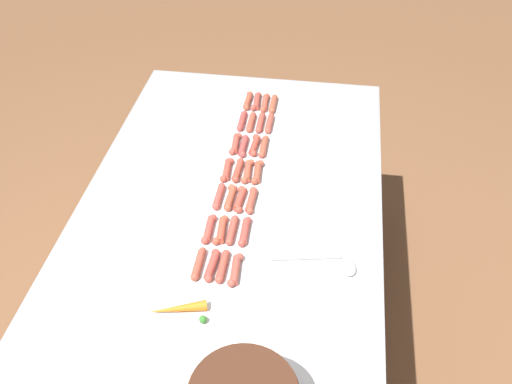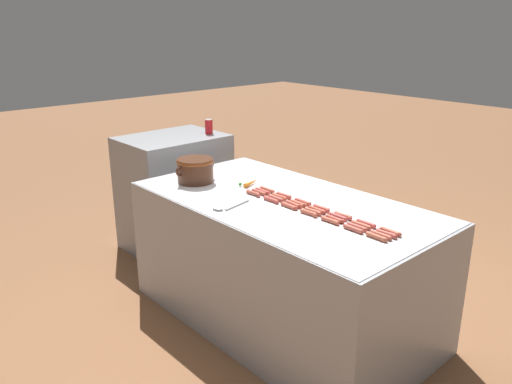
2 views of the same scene
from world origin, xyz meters
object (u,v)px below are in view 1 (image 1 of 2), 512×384
Objects in this scene: hot_dog_14 at (256,101)px; hot_dog_20 at (212,265)px; hot_dog_16 at (243,146)px; hot_dog_19 at (220,230)px; hot_dog_17 at (238,170)px; hot_dog_22 at (242,121)px; hot_dog_5 at (245,232)px; hot_dog_23 at (235,144)px; hot_dog_6 at (236,270)px; serving_spoon at (334,264)px; hot_dog_21 at (248,101)px; hot_dog_2 at (264,147)px; hot_dog_26 at (209,229)px; hot_dog_18 at (229,197)px; hot_dog_25 at (219,196)px; hot_dog_4 at (252,200)px; hot_dog_24 at (227,170)px; hot_dog_8 at (261,123)px; hot_dog_15 at (250,122)px; hot_dog_12 at (232,230)px; hot_dog_7 at (265,103)px; carrot at (178,309)px; hot_dog_27 at (199,264)px; hot_dog_9 at (255,145)px; hot_dog_11 at (240,199)px; hot_dog_13 at (223,266)px; hot_dog_1 at (270,123)px; hot_dog_10 at (248,171)px.

hot_dog_20 is at bearing 90.24° from hot_dog_14.
hot_dog_19 is at bearing 90.10° from hot_dog_16.
hot_dog_17 and hot_dog_22 have the same top height.
hot_dog_5 is 0.49m from hot_dog_23.
serving_spoon is at bearing -166.55° from hot_dog_6.
hot_dog_2 is at bearing 109.32° from hot_dog_21.
hot_dog_2 is 0.49m from hot_dog_26.
hot_dog_18 is 1.00× the size of hot_dog_21.
hot_dog_20 is 1.00× the size of hot_dog_25.
hot_dog_20 is at bearing 105.03° from hot_dog_26.
hot_dog_4 is 0.08m from hot_dog_18.
hot_dog_24 is at bearing 89.60° from hot_dog_22.
hot_dog_2 and hot_dog_8 have the same top height.
hot_dog_15 and hot_dog_20 have the same top height.
hot_dog_14 is at bearing -75.01° from hot_dog_8.
hot_dog_14 and hot_dog_19 have the same top height.
hot_dog_6 is at bearing 103.45° from hot_dog_12.
carrot is (0.10, 1.12, 0.00)m from hot_dog_7.
hot_dog_16 is 0.80m from carrot.
hot_dog_7 is 1.00× the size of hot_dog_27.
hot_dog_20 is 0.95m from hot_dog_21.
hot_dog_5 is at bearing 93.43° from hot_dog_8.
hot_dog_14 is at bearing -93.35° from hot_dog_25.
hot_dog_12 and hot_dog_14 have the same top height.
hot_dog_4 is 0.48m from hot_dog_15.
hot_dog_26 is at bearing 80.69° from hot_dog_9.
hot_dog_19 and hot_dog_27 have the same top height.
hot_dog_6 and hot_dog_26 have the same top height.
hot_dog_22 is at bearing -91.26° from carrot.
hot_dog_5 is 0.16m from hot_dog_11.
hot_dog_8 is 1.00× the size of hot_dog_19.
hot_dog_19 is 0.16m from hot_dog_20.
hot_dog_25 is (0.07, -0.01, 0.00)m from hot_dog_11.
hot_dog_13 and hot_dog_19 have the same top height.
hot_dog_1 is 0.49m from hot_dog_25.
hot_dog_21 is at bearing -79.96° from hot_dog_4.
hot_dog_6 and hot_dog_19 have the same top height.
hot_dog_1 is 0.32m from hot_dog_10.
hot_dog_8 and hot_dog_11 have the same top height.
hot_dog_24 is at bearing -64.34° from hot_dog_11.
hot_dog_9 and hot_dog_10 have the same top height.
hot_dog_8 is at bearing -92.78° from hot_dog_20.
hot_dog_10 is 1.00× the size of hot_dog_18.
hot_dog_26 is at bearing 4.46° from hot_dog_12.
hot_dog_26 is at bearing -89.97° from hot_dog_27.
hot_dog_6 is 1.00× the size of hot_dog_10.
hot_dog_15 is 0.47m from hot_dog_18.
hot_dog_19 is at bearing 7.04° from hot_dog_12.
serving_spoon is (-0.29, 0.57, -0.00)m from hot_dog_2.
hot_dog_16 is at bearing 5.23° from hot_dog_2.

